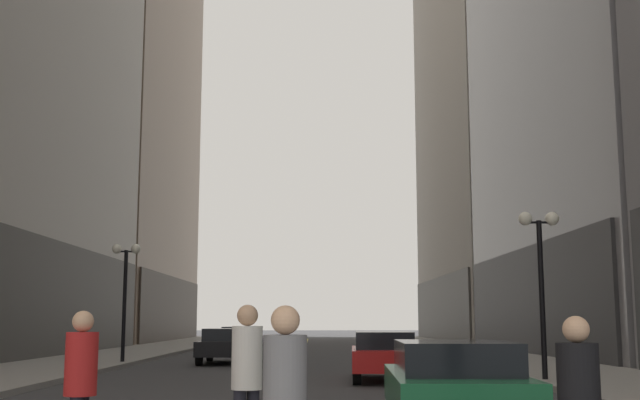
{
  "coord_description": "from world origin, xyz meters",
  "views": [
    {
      "loc": [
        0.52,
        -3.0,
        1.61
      ],
      "look_at": [
        0.84,
        35.0,
        7.38
      ],
      "focal_mm": 44.82,
      "sensor_mm": 36.0,
      "label": 1
    }
  ],
  "objects_px": {
    "car_green": "(453,383)",
    "pedestrian_in_red_jacket": "(81,379)",
    "car_red": "(383,354)",
    "street_lamp_left_far": "(125,276)",
    "pedestrian_in_grey_suit": "(285,400)",
    "car_black": "(227,344)",
    "pedestrian_in_white_shirt": "(247,373)",
    "car_navy": "(241,339)",
    "street_lamp_right_mid": "(540,257)"
  },
  "relations": [
    {
      "from": "car_black",
      "to": "pedestrian_in_red_jacket",
      "type": "bearing_deg",
      "value": -87.84
    },
    {
      "from": "car_red",
      "to": "car_black",
      "type": "xyz_separation_m",
      "value": [
        -5.23,
        9.02,
        0.0
      ]
    },
    {
      "from": "street_lamp_left_far",
      "to": "street_lamp_right_mid",
      "type": "height_order",
      "value": "same"
    },
    {
      "from": "car_red",
      "to": "street_lamp_left_far",
      "type": "relative_size",
      "value": 1.05
    },
    {
      "from": "car_green",
      "to": "street_lamp_right_mid",
      "type": "distance_m",
      "value": 9.86
    },
    {
      "from": "car_black",
      "to": "street_lamp_right_mid",
      "type": "bearing_deg",
      "value": -49.15
    },
    {
      "from": "car_black",
      "to": "pedestrian_in_white_shirt",
      "type": "relative_size",
      "value": 2.57
    },
    {
      "from": "car_green",
      "to": "pedestrian_in_white_shirt",
      "type": "height_order",
      "value": "pedestrian_in_white_shirt"
    },
    {
      "from": "pedestrian_in_grey_suit",
      "to": "street_lamp_left_far",
      "type": "distance_m",
      "value": 24.28
    },
    {
      "from": "pedestrian_in_grey_suit",
      "to": "street_lamp_left_far",
      "type": "height_order",
      "value": "street_lamp_left_far"
    },
    {
      "from": "car_green",
      "to": "pedestrian_in_red_jacket",
      "type": "bearing_deg",
      "value": -144.15
    },
    {
      "from": "car_green",
      "to": "car_navy",
      "type": "xyz_separation_m",
      "value": [
        -5.65,
        28.5,
        -0.0
      ]
    },
    {
      "from": "car_black",
      "to": "street_lamp_left_far",
      "type": "bearing_deg",
      "value": -154.82
    },
    {
      "from": "car_navy",
      "to": "pedestrian_in_grey_suit",
      "type": "distance_m",
      "value": 34.25
    },
    {
      "from": "pedestrian_in_red_jacket",
      "to": "pedestrian_in_white_shirt",
      "type": "xyz_separation_m",
      "value": [
        1.72,
        0.35,
        0.05
      ]
    },
    {
      "from": "car_red",
      "to": "car_black",
      "type": "distance_m",
      "value": 10.43
    },
    {
      "from": "car_navy",
      "to": "pedestrian_in_red_jacket",
      "type": "xyz_separation_m",
      "value": [
        1.16,
        -31.75,
        0.29
      ]
    },
    {
      "from": "car_black",
      "to": "street_lamp_right_mid",
      "type": "relative_size",
      "value": 1.04
    },
    {
      "from": "car_navy",
      "to": "car_green",
      "type": "bearing_deg",
      "value": -78.79
    },
    {
      "from": "car_black",
      "to": "street_lamp_right_mid",
      "type": "distance_m",
      "value": 14.27
    },
    {
      "from": "street_lamp_right_mid",
      "to": "street_lamp_left_far",
      "type": "bearing_deg",
      "value": 145.12
    },
    {
      "from": "car_green",
      "to": "street_lamp_right_mid",
      "type": "relative_size",
      "value": 1.03
    },
    {
      "from": "car_green",
      "to": "pedestrian_in_red_jacket",
      "type": "distance_m",
      "value": 5.55
    },
    {
      "from": "car_red",
      "to": "street_lamp_right_mid",
      "type": "height_order",
      "value": "street_lamp_right_mid"
    },
    {
      "from": "car_red",
      "to": "pedestrian_in_grey_suit",
      "type": "distance_m",
      "value": 16.06
    },
    {
      "from": "pedestrian_in_red_jacket",
      "to": "pedestrian_in_white_shirt",
      "type": "distance_m",
      "value": 1.76
    },
    {
      "from": "car_green",
      "to": "car_black",
      "type": "distance_m",
      "value": 20.07
    },
    {
      "from": "car_red",
      "to": "car_green",
      "type": "bearing_deg",
      "value": -89.35
    },
    {
      "from": "car_black",
      "to": "car_navy",
      "type": "distance_m",
      "value": 9.16
    },
    {
      "from": "street_lamp_left_far",
      "to": "pedestrian_in_white_shirt",
      "type": "bearing_deg",
      "value": -73.23
    },
    {
      "from": "car_green",
      "to": "pedestrian_in_grey_suit",
      "type": "distance_m",
      "value": 6.03
    },
    {
      "from": "car_black",
      "to": "street_lamp_right_mid",
      "type": "xyz_separation_m",
      "value": [
        9.18,
        -10.62,
        2.54
      ]
    },
    {
      "from": "car_green",
      "to": "pedestrian_in_red_jacket",
      "type": "relative_size",
      "value": 2.64
    },
    {
      "from": "pedestrian_in_red_jacket",
      "to": "pedestrian_in_grey_suit",
      "type": "xyz_separation_m",
      "value": [
        2.24,
        -2.34,
        0.01
      ]
    },
    {
      "from": "car_navy",
      "to": "pedestrian_in_red_jacket",
      "type": "relative_size",
      "value": 2.46
    },
    {
      "from": "pedestrian_in_grey_suit",
      "to": "street_lamp_right_mid",
      "type": "relative_size",
      "value": 0.39
    },
    {
      "from": "car_navy",
      "to": "street_lamp_right_mid",
      "type": "height_order",
      "value": "street_lamp_right_mid"
    },
    {
      "from": "street_lamp_left_far",
      "to": "pedestrian_in_red_jacket",
      "type": "bearing_deg",
      "value": -77.93
    },
    {
      "from": "pedestrian_in_red_jacket",
      "to": "car_black",
      "type": "bearing_deg",
      "value": 92.16
    },
    {
      "from": "pedestrian_in_red_jacket",
      "to": "pedestrian_in_grey_suit",
      "type": "bearing_deg",
      "value": -46.28
    },
    {
      "from": "car_navy",
      "to": "pedestrian_in_white_shirt",
      "type": "height_order",
      "value": "pedestrian_in_white_shirt"
    },
    {
      "from": "car_navy",
      "to": "street_lamp_right_mid",
      "type": "relative_size",
      "value": 0.96
    },
    {
      "from": "car_green",
      "to": "street_lamp_right_mid",
      "type": "height_order",
      "value": "street_lamp_right_mid"
    },
    {
      "from": "street_lamp_left_far",
      "to": "car_green",
      "type": "bearing_deg",
      "value": -63.08
    },
    {
      "from": "car_green",
      "to": "car_navy",
      "type": "bearing_deg",
      "value": 101.21
    },
    {
      "from": "car_navy",
      "to": "pedestrian_in_grey_suit",
      "type": "height_order",
      "value": "pedestrian_in_grey_suit"
    },
    {
      "from": "car_navy",
      "to": "street_lamp_right_mid",
      "type": "bearing_deg",
      "value": -64.36
    },
    {
      "from": "car_black",
      "to": "pedestrian_in_red_jacket",
      "type": "distance_m",
      "value": 22.61
    },
    {
      "from": "car_green",
      "to": "street_lamp_left_far",
      "type": "height_order",
      "value": "street_lamp_left_far"
    },
    {
      "from": "pedestrian_in_white_shirt",
      "to": "pedestrian_in_red_jacket",
      "type": "bearing_deg",
      "value": -168.67
    }
  ]
}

